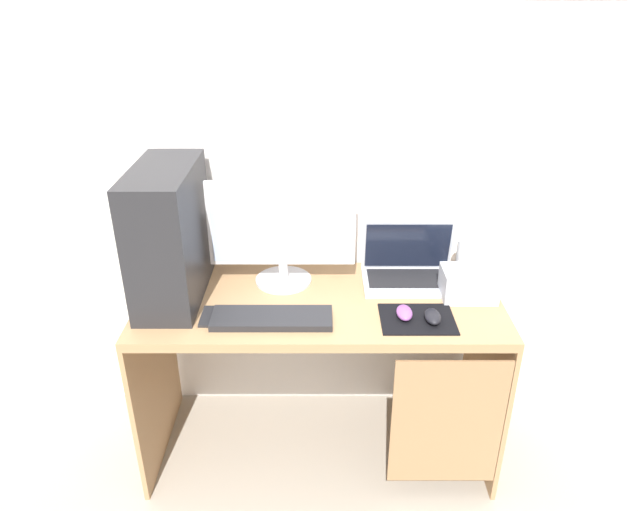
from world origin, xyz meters
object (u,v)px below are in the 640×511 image
laptop (408,269)px  mouse_left (404,313)px  speaker (465,259)px  projector (469,284)px  keyboard (272,318)px  cell_phone (211,316)px  pc_tower (169,234)px  monitor (282,233)px  mouse_right (433,317)px

laptop → mouse_left: 0.29m
laptop → mouse_left: (-0.05, -0.28, -0.02)m
speaker → projector: speaker is taller
keyboard → mouse_left: 0.46m
cell_phone → mouse_left: bearing=-0.2°
mouse_left → cell_phone: 0.68m
pc_tower → cell_phone: size_ratio=3.82×
laptop → projector: bearing=-33.5°
monitor → mouse_left: monitor is taller
keyboard → mouse_left: bearing=2.5°
laptop → mouse_right: laptop is taller
speaker → mouse_left: speaker is taller
monitor → projector: size_ratio=2.77×
laptop → mouse_right: 0.31m
cell_phone → laptop: bearing=20.9°
laptop → keyboard: bearing=-149.6°
laptop → mouse_left: size_ratio=3.72×
monitor → mouse_right: monitor is taller
mouse_right → cell_phone: mouse_right is taller
speaker → projector: bearing=-97.1°
pc_tower → projector: bearing=-1.0°
monitor → speaker: monitor is taller
speaker → keyboard: 0.81m
speaker → mouse_right: 0.38m
projector → mouse_right: projector is taller
monitor → laptop: size_ratio=1.55×
projector → speaker: bearing=82.9°
keyboard → mouse_right: bearing=-0.5°
mouse_right → cell_phone: size_ratio=0.74×
keyboard → mouse_right: 0.56m
mouse_left → mouse_right: size_ratio=1.00×
pc_tower → mouse_left: 0.88m
speaker → mouse_left: bearing=-132.0°
mouse_left → mouse_right: bearing=-14.7°
monitor → projector: bearing=-9.1°
mouse_right → cell_phone: bearing=178.0°
pc_tower → projector: (1.09, -0.02, -0.19)m
speaker → mouse_left: (-0.28, -0.31, -0.06)m
monitor → mouse_right: 0.63m
laptop → cell_phone: (-0.73, -0.28, -0.04)m
keyboard → cell_phone: 0.22m
projector → mouse_left: projector is taller
mouse_right → speaker: bearing=61.4°
mouse_right → projector: bearing=46.8°
monitor → mouse_left: size_ratio=5.77×
speaker → keyboard: speaker is taller
laptop → monitor: bearing=-177.2°
laptop → projector: laptop is taller
mouse_left → cell_phone: (-0.68, 0.00, -0.02)m
speaker → cell_phone: (-0.96, -0.30, -0.07)m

